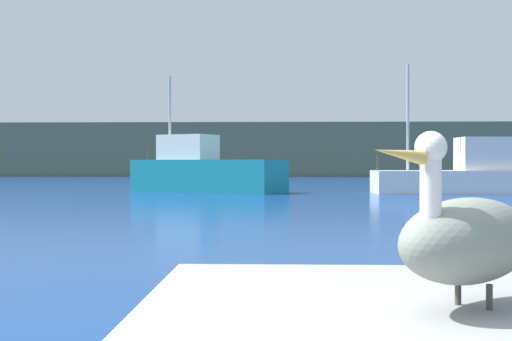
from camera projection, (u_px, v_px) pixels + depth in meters
name	position (u px, v px, depth m)	size (l,w,h in m)	color
hillside_backdrop	(277.00, 151.00, 70.31)	(140.00, 15.32, 5.00)	#5B664C
pelican	(467.00, 238.00, 3.11)	(1.00, 1.03, 0.80)	gray
fishing_boat_white	(463.00, 175.00, 29.07)	(7.13, 2.51, 5.43)	white
fishing_boat_teal	(205.00, 171.00, 30.41)	(7.14, 5.10, 5.25)	teal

